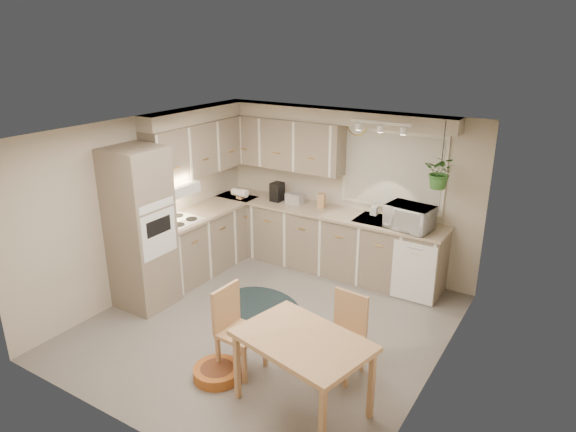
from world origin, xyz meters
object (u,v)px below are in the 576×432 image
at_px(dining_table, 302,373).
at_px(pet_bed, 217,372).
at_px(chair_left, 241,331).
at_px(braided_rug, 262,306).
at_px(microwave, 410,215).
at_px(chair_back, 341,337).

relative_size(dining_table, pet_bed, 2.41).
bearing_deg(chair_left, braided_rug, -151.91).
height_order(braided_rug, microwave, microwave).
relative_size(dining_table, chair_back, 1.38).
height_order(chair_back, pet_bed, chair_back).
distance_m(braided_rug, pet_bed, 1.51).
relative_size(braided_rug, pet_bed, 2.40).
bearing_deg(pet_bed, braided_rug, 106.79).
height_order(chair_left, pet_bed, chair_left).
distance_m(chair_back, microwave, 2.19).
xyz_separation_m(chair_left, pet_bed, (-0.13, -0.26, -0.40)).
distance_m(chair_left, chair_back, 1.04).
height_order(chair_left, chair_back, chair_left).
height_order(dining_table, chair_left, chair_left).
relative_size(chair_back, microwave, 1.48).
bearing_deg(braided_rug, pet_bed, -73.21).
distance_m(braided_rug, microwave, 2.29).
relative_size(chair_left, pet_bed, 1.84).
bearing_deg(pet_bed, chair_left, 63.15).
xyz_separation_m(chair_left, chair_back, (0.92, 0.48, -0.02)).
relative_size(pet_bed, microwave, 0.85).
distance_m(dining_table, microwave, 2.84).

